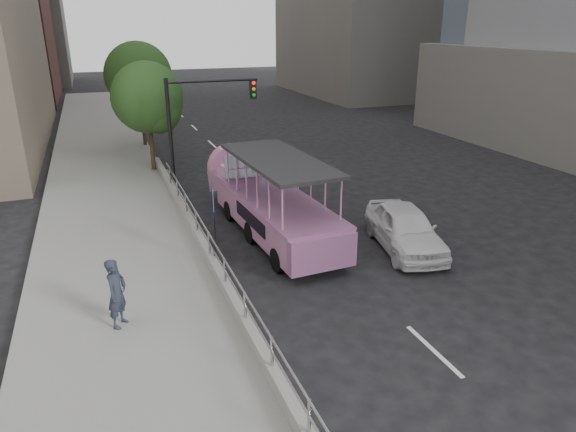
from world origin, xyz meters
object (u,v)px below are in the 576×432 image
at_px(street_tree_far, 141,78).
at_px(traffic_signal, 196,116).
at_px(car, 405,228).
at_px(parking_sign, 213,220).
at_px(pedestrian_near, 117,293).
at_px(duck_boat, 266,201).
at_px(street_tree_near, 150,100).

bearing_deg(street_tree_far, traffic_signal, -81.57).
xyz_separation_m(car, street_tree_far, (-6.71, 18.51, 3.54)).
bearing_deg(parking_sign, pedestrian_near, -141.29).
distance_m(pedestrian_near, parking_sign, 3.89).
bearing_deg(duck_boat, parking_sign, -130.77).
bearing_deg(car, duck_boat, 150.39).
xyz_separation_m(pedestrian_near, parking_sign, (3.00, 2.40, 0.63)).
distance_m(traffic_signal, street_tree_near, 3.80).
bearing_deg(street_tree_near, duck_boat, -71.64).
bearing_deg(traffic_signal, street_tree_far, 98.43).
xyz_separation_m(duck_boat, car, (3.91, -3.46, -0.37)).
relative_size(parking_sign, traffic_signal, 0.57).
distance_m(duck_boat, pedestrian_near, 7.94).
distance_m(car, street_tree_near, 14.62).
height_order(pedestrian_near, street_tree_near, street_tree_near).
bearing_deg(street_tree_near, pedestrian_near, -100.46).
bearing_deg(street_tree_near, traffic_signal, -65.02).
bearing_deg(street_tree_far, parking_sign, -89.67).
distance_m(pedestrian_near, traffic_signal, 12.17).
relative_size(duck_boat, parking_sign, 3.16).
height_order(traffic_signal, street_tree_near, street_tree_near).
distance_m(car, traffic_signal, 10.87).
xyz_separation_m(car, traffic_signal, (-5.31, 9.08, 2.73)).
distance_m(duck_boat, street_tree_far, 15.63).
relative_size(street_tree_near, street_tree_far, 0.89).
distance_m(pedestrian_near, street_tree_far, 21.02).
bearing_deg(pedestrian_near, parking_sign, -19.28).
xyz_separation_m(duck_boat, pedestrian_near, (-5.70, -5.53, 0.07)).
xyz_separation_m(car, parking_sign, (-6.60, 0.33, 1.07)).
relative_size(duck_boat, car, 2.08).
bearing_deg(street_tree_far, street_tree_near, -91.91).
distance_m(parking_sign, traffic_signal, 9.00).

